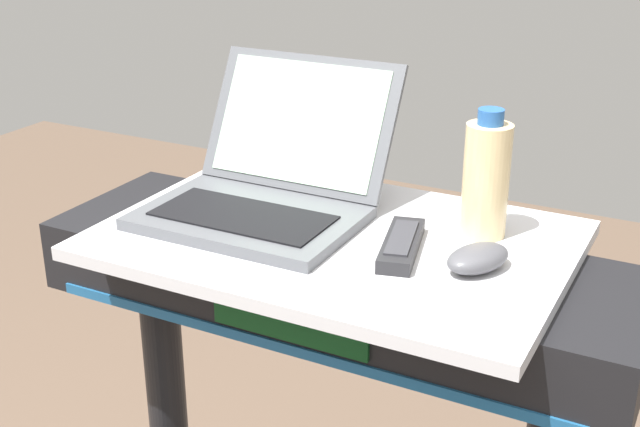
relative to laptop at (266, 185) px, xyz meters
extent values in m
cube|color=black|center=(0.13, -0.03, -0.12)|extent=(0.90, 0.28, 0.11)
cube|color=#0C3F19|center=(0.13, -0.17, -0.12)|extent=(0.24, 0.01, 0.06)
cube|color=#1E598C|center=(0.13, -0.17, -0.17)|extent=(0.81, 0.00, 0.02)
cube|color=silver|center=(0.13, -0.03, -0.06)|extent=(0.67, 0.46, 0.02)
cube|color=#515459|center=(0.00, -0.05, -0.04)|extent=(0.32, 0.22, 0.02)
cube|color=black|center=(0.00, -0.07, -0.03)|extent=(0.26, 0.12, 0.00)
cube|color=#515459|center=(0.00, 0.11, 0.07)|extent=(0.32, 0.11, 0.20)
cube|color=#B2E0B7|center=(0.00, 0.11, 0.07)|extent=(0.28, 0.09, 0.17)
ellipsoid|color=#4C4C51|center=(0.35, -0.05, -0.03)|extent=(0.10, 0.12, 0.03)
cylinder|color=beige|center=(0.32, 0.07, 0.04)|extent=(0.07, 0.07, 0.17)
cylinder|color=#2659A5|center=(0.32, 0.07, 0.13)|extent=(0.04, 0.04, 0.02)
cube|color=#232326|center=(0.24, -0.04, -0.04)|extent=(0.08, 0.17, 0.02)
cube|color=#333338|center=(0.24, -0.04, -0.02)|extent=(0.06, 0.12, 0.00)
camera|label=1|loc=(0.64, -1.04, 0.45)|focal=47.45mm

